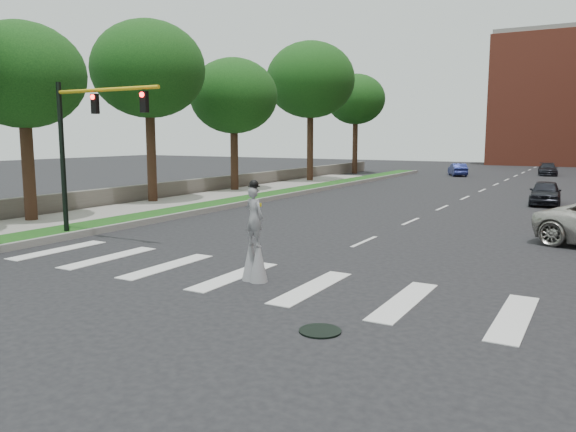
# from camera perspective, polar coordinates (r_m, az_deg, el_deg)

# --- Properties ---
(ground_plane) EXTENTS (160.00, 160.00, 0.00)m
(ground_plane) POSITION_cam_1_polar(r_m,az_deg,el_deg) (15.17, -3.63, -7.54)
(ground_plane) COLOR black
(ground_plane) RESTS_ON ground
(grass_median) EXTENTS (2.00, 60.00, 0.25)m
(grass_median) POSITION_cam_1_polar(r_m,az_deg,el_deg) (37.87, -1.72, 2.11)
(grass_median) COLOR #154513
(grass_median) RESTS_ON ground
(median_curb) EXTENTS (0.20, 60.00, 0.28)m
(median_curb) POSITION_cam_1_polar(r_m,az_deg,el_deg) (37.34, -0.34, 2.05)
(median_curb) COLOR gray
(median_curb) RESTS_ON ground
(sidewalk_left) EXTENTS (4.00, 60.00, 0.18)m
(sidewalk_left) POSITION_cam_1_polar(r_m,az_deg,el_deg) (31.87, -15.77, 0.61)
(sidewalk_left) COLOR gray
(sidewalk_left) RESTS_ON ground
(stone_wall) EXTENTS (0.50, 56.00, 1.10)m
(stone_wall) POSITION_cam_1_polar(r_m,az_deg,el_deg) (42.53, -6.68, 3.30)
(stone_wall) COLOR #59544C
(stone_wall) RESTS_ON ground
(manhole) EXTENTS (0.90, 0.90, 0.04)m
(manhole) POSITION_cam_1_polar(r_m,az_deg,el_deg) (12.09, 3.28, -11.58)
(manhole) COLOR black
(manhole) RESTS_ON ground
(traffic_signal) EXTENTS (5.30, 0.23, 6.20)m
(traffic_signal) POSITION_cam_1_polar(r_m,az_deg,el_deg) (23.40, -20.17, 7.78)
(traffic_signal) COLOR black
(traffic_signal) RESTS_ON ground
(stilt_performer) EXTENTS (0.83, 0.59, 2.89)m
(stilt_performer) POSITION_cam_1_polar(r_m,az_deg,el_deg) (15.88, -3.43, -2.66)
(stilt_performer) COLOR #301D13
(stilt_performer) RESTS_ON ground
(car_near) EXTENTS (1.99, 4.37, 1.45)m
(car_near) POSITION_cam_1_polar(r_m,az_deg,el_deg) (37.10, 24.68, 2.18)
(car_near) COLOR black
(car_near) RESTS_ON ground
(car_mid) EXTENTS (2.82, 4.14, 1.29)m
(car_mid) POSITION_cam_1_polar(r_m,az_deg,el_deg) (60.90, 16.85, 4.54)
(car_mid) COLOR navy
(car_mid) RESTS_ON ground
(car_far) EXTENTS (2.35, 4.59, 1.27)m
(car_far) POSITION_cam_1_polar(r_m,az_deg,el_deg) (65.06, 24.89, 4.33)
(car_far) COLOR black
(car_far) RESTS_ON ground
(tree_1) EXTENTS (5.66, 5.66, 9.25)m
(tree_1) POSITION_cam_1_polar(r_m,az_deg,el_deg) (28.95, -25.39, 12.73)
(tree_1) COLOR #301D13
(tree_1) RESTS_ON ground
(tree_2) EXTENTS (6.70, 6.70, 10.84)m
(tree_2) POSITION_cam_1_polar(r_m,az_deg,el_deg) (35.09, -13.99, 14.22)
(tree_2) COLOR #301D13
(tree_2) RESTS_ON ground
(tree_3) EXTENTS (6.35, 6.35, 9.66)m
(tree_3) POSITION_cam_1_polar(r_m,az_deg,el_deg) (41.51, -5.55, 12.01)
(tree_3) COLOR #301D13
(tree_3) RESTS_ON ground
(tree_4) EXTENTS (7.76, 7.76, 12.23)m
(tree_4) POSITION_cam_1_polar(r_m,az_deg,el_deg) (50.26, 2.30, 13.62)
(tree_4) COLOR #301D13
(tree_4) RESTS_ON ground
(tree_5) EXTENTS (6.33, 6.33, 10.72)m
(tree_5) POSITION_cam_1_polar(r_m,az_deg,el_deg) (62.22, 6.90, 11.66)
(tree_5) COLOR #301D13
(tree_5) RESTS_ON ground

